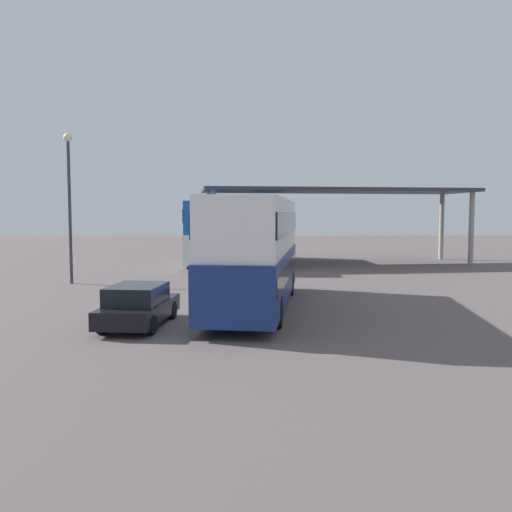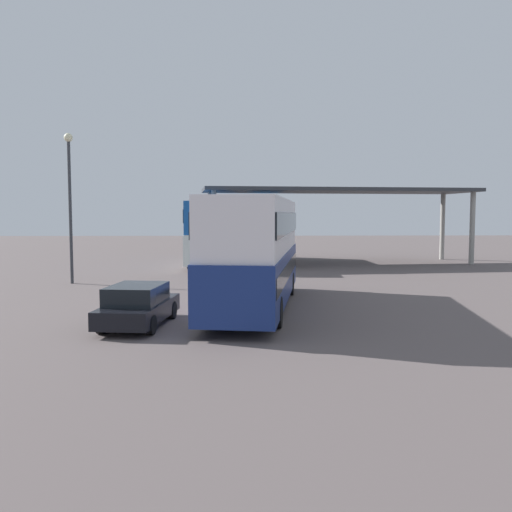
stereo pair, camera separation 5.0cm
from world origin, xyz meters
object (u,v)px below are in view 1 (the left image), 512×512
double_decker_main (256,249)px  lamppost_tall (69,189)px  double_decker_near_canopy (212,231)px  double_decker_mid_row (267,231)px  parked_hatchback (138,305)px

double_decker_main → lamppost_tall: (-9.31, 7.56, 2.57)m
double_decker_near_canopy → double_decker_mid_row: size_ratio=0.98×
parked_hatchback → lamppost_tall: 12.77m
double_decker_main → lamppost_tall: lamppost_tall is taller
double_decker_main → double_decker_mid_row: 19.24m
double_decker_mid_row → lamppost_tall: lamppost_tall is taller
parked_hatchback → lamppost_tall: (-5.43, 10.78, 4.17)m
double_decker_main → double_decker_near_canopy: size_ratio=1.12×
parked_hatchback → lamppost_tall: size_ratio=0.55×
double_decker_main → double_decker_near_canopy: double_decker_near_canopy is taller
lamppost_tall → double_decker_near_canopy: bearing=55.6°
parked_hatchback → double_decker_near_canopy: size_ratio=0.41×
double_decker_mid_row → lamppost_tall: bearing=135.6°
lamppost_tall → parked_hatchback: bearing=-63.2°
double_decker_near_canopy → double_decker_mid_row: 4.27m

